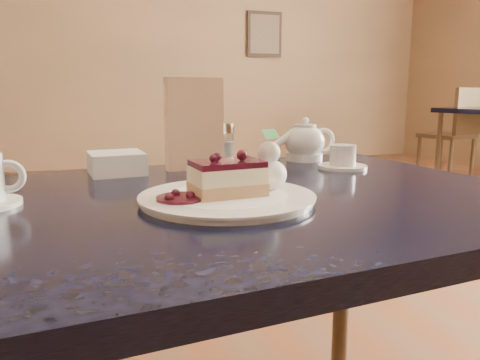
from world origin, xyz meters
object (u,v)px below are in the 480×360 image
object	(u,v)px
cheesecake_slice	(227,178)
tea_set	(312,146)
dessert_plate	(227,198)
main_table	(217,237)

from	to	relation	value
cheesecake_slice	tea_set	world-z (taller)	tea_set
dessert_plate	cheesecake_slice	world-z (taller)	cheesecake_slice
cheesecake_slice	tea_set	distance (m)	0.49
main_table	cheesecake_slice	world-z (taller)	cheesecake_slice
dessert_plate	cheesecake_slice	bearing A→B (deg)	90.00
cheesecake_slice	dessert_plate	bearing A→B (deg)	-95.86
cheesecake_slice	tea_set	size ratio (longest dim) A/B	0.48
tea_set	dessert_plate	bearing A→B (deg)	-132.70
dessert_plate	tea_set	world-z (taller)	tea_set
main_table	cheesecake_slice	size ratio (longest dim) A/B	9.96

